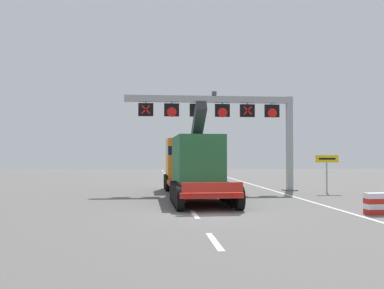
{
  "coord_description": "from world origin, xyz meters",
  "views": [
    {
      "loc": [
        -2.31,
        -18.33,
        2.51
      ],
      "look_at": [
        0.25,
        8.23,
        3.14
      ],
      "focal_mm": 40.23,
      "sensor_mm": 36.0,
      "label": 1
    }
  ],
  "objects_px": {
    "overhead_lane_gantry": "(229,114)",
    "crash_barrier_striped": "(377,204)",
    "exit_sign_yellow": "(327,164)",
    "heavy_haul_truck_red": "(191,163)"
  },
  "relations": [
    {
      "from": "overhead_lane_gantry",
      "to": "crash_barrier_striped",
      "type": "distance_m",
      "value": 13.67
    },
    {
      "from": "crash_barrier_striped",
      "to": "exit_sign_yellow",
      "type": "bearing_deg",
      "value": 78.59
    },
    {
      "from": "overhead_lane_gantry",
      "to": "crash_barrier_striped",
      "type": "xyz_separation_m",
      "value": [
        4.11,
        -12.07,
        -4.92
      ]
    },
    {
      "from": "heavy_haul_truck_red",
      "to": "exit_sign_yellow",
      "type": "distance_m",
      "value": 8.98
    },
    {
      "from": "overhead_lane_gantry",
      "to": "heavy_haul_truck_red",
      "type": "bearing_deg",
      "value": -134.99
    },
    {
      "from": "heavy_haul_truck_red",
      "to": "exit_sign_yellow",
      "type": "height_order",
      "value": "heavy_haul_truck_red"
    },
    {
      "from": "heavy_haul_truck_red",
      "to": "exit_sign_yellow",
      "type": "xyz_separation_m",
      "value": [
        8.96,
        0.64,
        -0.1
      ]
    },
    {
      "from": "heavy_haul_truck_red",
      "to": "crash_barrier_striped",
      "type": "distance_m",
      "value": 11.65
    },
    {
      "from": "exit_sign_yellow",
      "to": "crash_barrier_striped",
      "type": "relative_size",
      "value": 2.44
    },
    {
      "from": "overhead_lane_gantry",
      "to": "exit_sign_yellow",
      "type": "bearing_deg",
      "value": -20.04
    }
  ]
}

